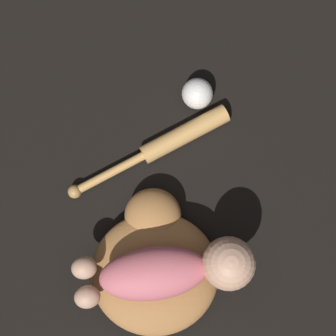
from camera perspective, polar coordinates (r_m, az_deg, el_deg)
The scene contains 5 objects.
ground_plane at distance 1.31m, azimuth 1.45°, elevation -12.72°, with size 6.00×6.00×0.00m, color black.
baseball_glove at distance 1.27m, azimuth -1.39°, elevation -9.64°, with size 0.30×0.34×0.09m.
baby_figure at distance 1.17m, azimuth 0.86°, elevation -10.36°, with size 0.38×0.12×0.11m.
baseball_bat at distance 1.32m, azimuth 0.02°, elevation 2.59°, with size 0.39×0.20×0.04m.
baseball at distance 1.34m, azimuth 3.00°, elevation 7.56°, with size 0.07×0.07×0.07m.
Camera 1 is at (-0.03, 0.06, 1.31)m, focal length 60.00 mm.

